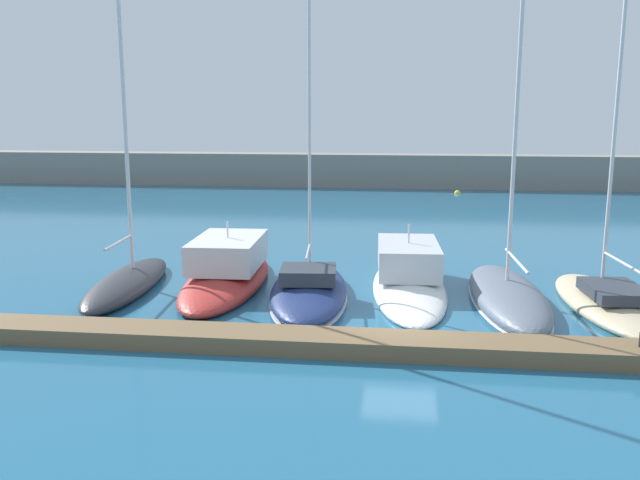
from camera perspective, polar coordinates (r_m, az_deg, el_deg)
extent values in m
plane|color=#236084|center=(22.55, 6.96, -7.96)|extent=(120.00, 120.00, 0.00)
cube|color=brown|center=(20.64, 6.96, -8.97)|extent=(30.71, 1.58, 0.54)
cube|color=gray|center=(65.54, 7.17, 5.91)|extent=(108.00, 3.06, 3.19)
ellipsoid|color=#2D2D33|center=(28.78, -16.18, -3.59)|extent=(2.83, 8.83, 0.97)
cylinder|color=silver|center=(28.71, -16.66, 14.58)|extent=(0.16, 0.16, 17.13)
cylinder|color=silver|center=(27.64, -16.91, -0.24)|extent=(0.34, 2.98, 0.11)
ellipsoid|color=#B72D28|center=(28.47, -7.99, -3.49)|extent=(3.51, 10.21, 1.10)
cube|color=silver|center=(28.56, -7.89, -1.02)|extent=(2.88, 4.57, 1.25)
cube|color=black|center=(29.64, -7.40, -0.20)|extent=(2.48, 1.21, 0.70)
cylinder|color=silver|center=(28.38, -7.94, 0.89)|extent=(0.08, 0.08, 0.69)
ellipsoid|color=navy|center=(26.46, -0.95, -4.39)|extent=(3.79, 9.08, 1.04)
ellipsoid|color=silver|center=(26.53, -0.95, -4.92)|extent=(3.83, 9.17, 0.12)
cylinder|color=silver|center=(26.38, -0.94, 17.01)|extent=(0.12, 0.12, 18.53)
cylinder|color=silver|center=(25.45, -1.03, -1.00)|extent=(0.33, 2.66, 0.08)
cube|color=#333842|center=(25.80, -1.01, -2.96)|extent=(2.30, 2.15, 0.55)
ellipsoid|color=white|center=(27.74, 7.63, -4.14)|extent=(3.44, 10.57, 0.90)
cube|color=silver|center=(28.52, 7.57, -1.49)|extent=(2.72, 4.58, 1.25)
cube|color=black|center=(28.99, 7.52, -0.90)|extent=(2.31, 1.22, 0.70)
cylinder|color=silver|center=(28.31, 7.62, 0.54)|extent=(0.08, 0.08, 0.80)
ellipsoid|color=slate|center=(26.77, 15.78, -4.65)|extent=(2.95, 9.47, 1.18)
ellipsoid|color=silver|center=(26.83, 15.75, -5.16)|extent=(2.98, 9.56, 0.12)
cylinder|color=silver|center=(26.16, 16.79, 15.66)|extent=(0.15, 0.15, 17.54)
cylinder|color=silver|center=(25.17, 16.49, -1.69)|extent=(0.24, 4.01, 0.11)
ellipsoid|color=beige|center=(27.31, 23.38, -5.05)|extent=(3.48, 8.81, 0.90)
cylinder|color=silver|center=(27.02, 24.35, 13.52)|extent=(0.14, 0.14, 16.62)
cylinder|color=silver|center=(25.85, 24.55, -1.80)|extent=(0.36, 3.66, 0.10)
cube|color=#333842|center=(26.60, 23.93, -4.04)|extent=(2.07, 2.88, 0.42)
sphere|color=yellow|center=(61.41, 11.71, 3.94)|extent=(0.58, 0.58, 0.58)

